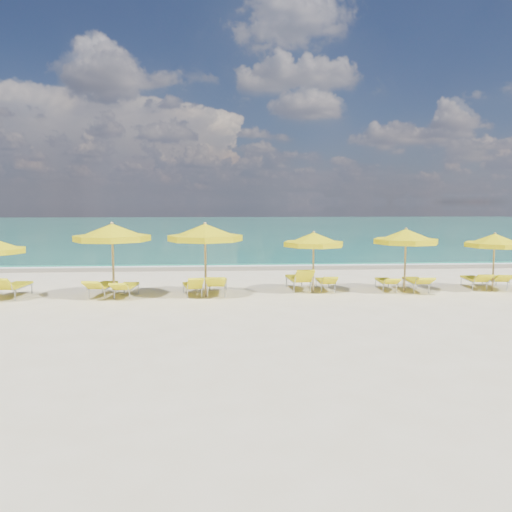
{
  "coord_description": "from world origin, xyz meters",
  "views": [
    {
      "loc": [
        -1.3,
        -17.34,
        3.25
      ],
      "look_at": [
        0.0,
        1.5,
        1.2
      ],
      "focal_mm": 35.0,
      "sensor_mm": 36.0,
      "label": 1
    }
  ],
  "objects": [
    {
      "name": "umbrella_4",
      "position": [
        1.98,
        0.24,
        1.9
      ],
      "size": [
        2.41,
        2.41,
        2.22
      ],
      "rotation": [
        0.0,
        0.0,
        0.1
      ],
      "color": "tan",
      "rests_on": "ground"
    },
    {
      "name": "lounger_5_left",
      "position": [
        4.77,
        0.53,
        0.2
      ],
      "size": [
        0.63,
        1.71,
        0.6
      ],
      "rotation": [
        0.0,
        0.0,
        -0.05
      ],
      "color": "#A5A8AD",
      "rests_on": "ground"
    },
    {
      "name": "ocean",
      "position": [
        0.0,
        48.0,
        0.0
      ],
      "size": [
        120.0,
        80.0,
        0.3
      ],
      "primitive_type": "cube",
      "color": "#136B54",
      "rests_on": "ground"
    },
    {
      "name": "whitecap_far",
      "position": [
        8.0,
        24.0,
        0.0
      ],
      "size": [
        18.0,
        0.3,
        0.05
      ],
      "primitive_type": "cube",
      "color": "white",
      "rests_on": "ground"
    },
    {
      "name": "umbrella_6",
      "position": [
        8.61,
        0.09,
        1.84
      ],
      "size": [
        2.52,
        2.52,
        2.16
      ],
      "rotation": [
        0.0,
        0.0,
        -0.21
      ],
      "color": "tan",
      "rests_on": "ground"
    },
    {
      "name": "wet_sand_band",
      "position": [
        0.0,
        7.4,
        0.0
      ],
      "size": [
        120.0,
        2.6,
        0.01
      ],
      "primitive_type": "cube",
      "color": "tan",
      "rests_on": "ground"
    },
    {
      "name": "umbrella_2",
      "position": [
        -4.97,
        -0.32,
        2.21
      ],
      "size": [
        2.95,
        2.95,
        2.59
      ],
      "rotation": [
        0.0,
        0.0,
        0.17
      ],
      "color": "tan",
      "rests_on": "ground"
    },
    {
      "name": "umbrella_3",
      "position": [
        -1.86,
        -0.36,
        2.2
      ],
      "size": [
        2.6,
        2.6,
        2.58
      ],
      "rotation": [
        0.0,
        0.0,
        0.02
      ],
      "color": "tan",
      "rests_on": "ground"
    },
    {
      "name": "whitecap_near",
      "position": [
        -6.0,
        17.0,
        0.0
      ],
      "size": [
        14.0,
        0.36,
        0.05
      ],
      "primitive_type": "cube",
      "color": "white",
      "rests_on": "ground"
    },
    {
      "name": "lounger_6_right",
      "position": [
        9.03,
        0.66,
        0.21
      ],
      "size": [
        0.89,
        1.85,
        0.67
      ],
      "rotation": [
        0.0,
        0.0,
        -0.19
      ],
      "color": "#A5A8AD",
      "rests_on": "ground"
    },
    {
      "name": "lounger_3_right",
      "position": [
        -1.48,
        0.13,
        0.24
      ],
      "size": [
        0.75,
        2.08,
        0.81
      ],
      "rotation": [
        0.0,
        0.0,
        -0.04
      ],
      "color": "#A5A8AD",
      "rests_on": "ground"
    },
    {
      "name": "ground_plane",
      "position": [
        0.0,
        0.0,
        0.0
      ],
      "size": [
        120.0,
        120.0,
        0.0
      ],
      "primitive_type": "plane",
      "color": "beige"
    },
    {
      "name": "umbrella_5",
      "position": [
        5.3,
        0.08,
        2.0
      ],
      "size": [
        2.52,
        2.52,
        2.34
      ],
      "rotation": [
        0.0,
        0.0,
        -0.09
      ],
      "color": "tan",
      "rests_on": "ground"
    },
    {
      "name": "lounger_2_left",
      "position": [
        -5.43,
        0.05,
        0.22
      ],
      "size": [
        0.85,
        1.92,
        0.71
      ],
      "rotation": [
        0.0,
        0.0,
        -0.14
      ],
      "color": "#A5A8AD",
      "rests_on": "ground"
    },
    {
      "name": "lounger_6_left",
      "position": [
        8.22,
        0.68,
        0.21
      ],
      "size": [
        0.74,
        1.79,
        0.69
      ],
      "rotation": [
        0.0,
        0.0,
        -0.1
      ],
      "color": "#A5A8AD",
      "rests_on": "ground"
    },
    {
      "name": "foam_line",
      "position": [
        0.0,
        8.2,
        0.0
      ],
      "size": [
        120.0,
        1.2,
        0.03
      ],
      "primitive_type": "cube",
      "color": "white",
      "rests_on": "ground"
    },
    {
      "name": "lounger_5_right",
      "position": [
        5.81,
        0.27,
        0.22
      ],
      "size": [
        0.69,
        1.92,
        0.68
      ],
      "rotation": [
        0.0,
        0.0,
        -0.04
      ],
      "color": "#A5A8AD",
      "rests_on": "ground"
    },
    {
      "name": "lounger_4_left",
      "position": [
        1.53,
        0.8,
        0.25
      ],
      "size": [
        0.82,
        2.03,
        0.92
      ],
      "rotation": [
        0.0,
        0.0,
        0.08
      ],
      "color": "#A5A8AD",
      "rests_on": "ground"
    },
    {
      "name": "lounger_3_left",
      "position": [
        -2.33,
        -0.05,
        0.2
      ],
      "size": [
        0.85,
        1.69,
        0.77
      ],
      "rotation": [
        0.0,
        0.0,
        0.2
      ],
      "color": "#A5A8AD",
      "rests_on": "ground"
    },
    {
      "name": "lounger_1_right",
      "position": [
        -8.39,
        0.01,
        0.24
      ],
      "size": [
        0.75,
        1.96,
        0.85
      ],
      "rotation": [
        0.0,
        0.0,
        -0.06
      ],
      "color": "#A5A8AD",
      "rests_on": "ground"
    },
    {
      "name": "lounger_4_right",
      "position": [
        2.52,
        0.66,
        0.2
      ],
      "size": [
        0.57,
        1.68,
        0.67
      ],
      "rotation": [
        0.0,
        0.0,
        -0.01
      ],
      "color": "#A5A8AD",
      "rests_on": "ground"
    },
    {
      "name": "lounger_2_right",
      "position": [
        -4.6,
        -0.11,
        0.21
      ],
      "size": [
        0.74,
        1.83,
        0.66
      ],
      "rotation": [
        0.0,
        0.0,
        -0.1
      ],
      "color": "#A5A8AD",
      "rests_on": "ground"
    }
  ]
}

